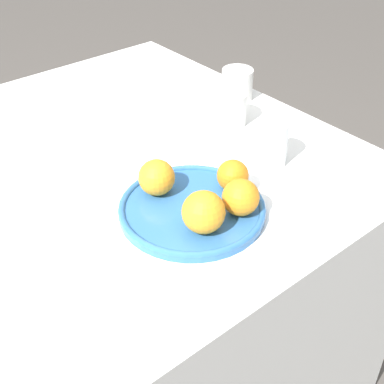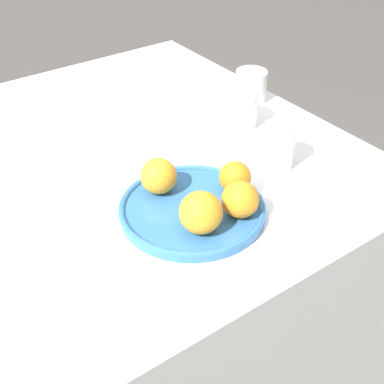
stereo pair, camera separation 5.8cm
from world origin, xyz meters
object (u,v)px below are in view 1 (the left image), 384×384
orange_1 (157,177)px  cup_1 (237,84)px  orange_0 (204,212)px  cup_0 (228,108)px  fruit_platter (192,209)px  orange_2 (233,175)px  water_glass (272,143)px  orange_3 (241,197)px

orange_1 → cup_1: (0.43, 0.22, -0.01)m
orange_0 → cup_0: (0.32, 0.28, -0.01)m
fruit_platter → cup_0: size_ratio=3.22×
orange_2 → water_glass: size_ratio=0.64×
orange_2 → water_glass: 0.15m
orange_1 → water_glass: (0.27, -0.05, -0.00)m
orange_0 → orange_2: size_ratio=1.24×
orange_1 → cup_0: size_ratio=0.82×
cup_0 → cup_1: (0.11, 0.09, -0.00)m
orange_1 → orange_2: size_ratio=1.13×
orange_0 → orange_1: size_ratio=1.09×
orange_0 → cup_0: bearing=41.1°
water_glass → fruit_platter: bearing=-173.5°
orange_1 → orange_3: bearing=-61.6°
orange_0 → orange_3: orange_0 is taller
fruit_platter → cup_0: (0.30, 0.22, 0.03)m
cup_0 → fruit_platter: bearing=-143.7°
water_glass → cup_0: (0.05, 0.19, -0.01)m
orange_1 → cup_0: 0.35m
orange_2 → cup_1: 0.44m
orange_1 → orange_2: 0.15m
fruit_platter → cup_0: cup_0 is taller
water_glass → orange_0: bearing=-161.4°
water_glass → cup_1: (0.16, 0.28, -0.01)m
orange_2 → orange_3: 0.08m
orange_3 → water_glass: 0.21m
orange_1 → water_glass: water_glass is taller
orange_0 → cup_1: orange_0 is taller
fruit_platter → orange_0: (-0.03, -0.06, 0.04)m
fruit_platter → orange_0: bearing=-112.6°
fruit_platter → orange_0: size_ratio=3.60×
orange_2 → orange_3: (-0.04, -0.07, 0.00)m
water_glass → cup_0: bearing=74.7°
orange_3 → water_glass: bearing=27.7°
orange_1 → cup_1: orange_1 is taller
fruit_platter → water_glass: 0.25m
orange_3 → water_glass: water_glass is taller
fruit_platter → orange_3: orange_3 is taller
orange_0 → cup_0: orange_0 is taller
orange_0 → water_glass: water_glass is taller
fruit_platter → orange_3: 0.10m
orange_2 → cup_1: (0.31, 0.31, -0.01)m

